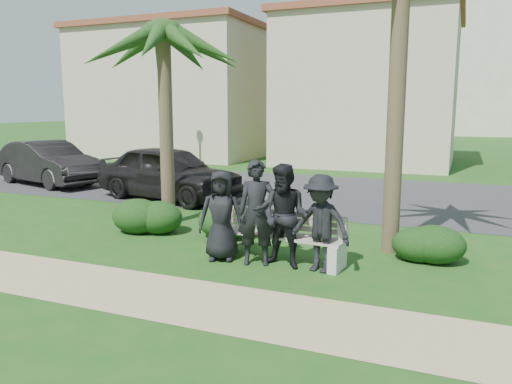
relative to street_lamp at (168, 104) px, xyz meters
The scene contains 19 objects.
ground 15.29m from the street_lamp, 53.13° to the right, with size 160.00×160.00×0.00m, color #185117.
footpath 16.74m from the street_lamp, 56.89° to the right, with size 30.00×1.60×0.01m, color tan.
asphalt_street 10.28m from the street_lamp, 23.96° to the right, with size 160.00×8.00×0.01m, color #2D2D30.
stucco_bldg_left 6.75m from the street_lamp, 116.57° to the left, with size 10.40×8.40×7.30m.
stucco_bldg_right 10.03m from the street_lamp, 36.87° to the left, with size 8.40×8.40×7.30m.
street_lamp is the anchor object (origin of this frame).
park_bench 15.14m from the street_lamp, 50.47° to the right, with size 2.51×0.79×0.86m.
man_a 14.76m from the street_lamp, 54.16° to the right, with size 0.80×0.52×1.63m, color black.
man_b 15.17m from the street_lamp, 52.03° to the right, with size 0.67×0.44×1.85m, color black.
man_c 15.47m from the street_lamp, 50.47° to the right, with size 0.87×0.68×1.79m, color black.
man_d 15.86m from the street_lamp, 48.69° to the right, with size 1.06×0.61×1.65m, color black.
hedge_a 12.54m from the street_lamp, 61.04° to the right, with size 1.19×0.98×0.77m, color black.
hedge_b 12.64m from the street_lamp, 58.97° to the right, with size 1.12×0.92×0.73m, color black.
hedge_c 13.36m from the street_lamp, 52.77° to the right, with size 1.17×0.97×0.76m, color black.
hedge_e 16.09m from the street_lamp, 41.62° to the right, with size 0.97×0.80×0.63m, color black.
hedge_f 16.28m from the street_lamp, 40.96° to the right, with size 1.06×0.87×0.69m, color black.
palm_left 11.52m from the street_lamp, 57.96° to the right, with size 3.00×3.00×5.34m.
car_a 8.48m from the street_lamp, 57.98° to the right, with size 1.92×4.78×1.63m, color black.
car_b 6.56m from the street_lamp, 102.11° to the right, with size 1.65×4.73×1.56m, color black.
Camera 1 is at (3.49, -7.68, 2.70)m, focal length 35.00 mm.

